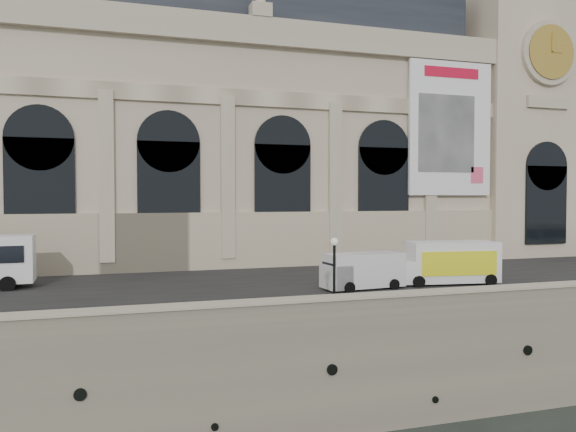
# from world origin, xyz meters

# --- Properties ---
(quay) EXTENTS (160.00, 70.00, 6.00)m
(quay) POSITION_xyz_m (0.00, 35.00, 3.00)
(quay) COLOR gray
(quay) RESTS_ON ground
(street) EXTENTS (160.00, 24.00, 0.06)m
(street) POSITION_xyz_m (0.00, 14.00, 6.03)
(street) COLOR #2D2D2D
(street) RESTS_ON quay
(parapet) EXTENTS (160.00, 1.40, 1.21)m
(parapet) POSITION_xyz_m (0.00, 0.60, 6.62)
(parapet) COLOR gray
(parapet) RESTS_ON quay
(museum) EXTENTS (69.00, 18.70, 29.10)m
(museum) POSITION_xyz_m (-5.98, 30.86, 19.72)
(museum) COLOR beige
(museum) RESTS_ON quay
(clock_pavilion) EXTENTS (13.00, 14.72, 36.70)m
(clock_pavilion) POSITION_xyz_m (34.00, 27.93, 23.42)
(clock_pavilion) COLOR beige
(clock_pavilion) RESTS_ON quay
(van_c) EXTENTS (5.81, 2.76, 2.51)m
(van_c) POSITION_xyz_m (7.53, 8.72, 7.28)
(van_c) COLOR silver
(van_c) RESTS_ON quay
(box_truck) EXTENTS (8.00, 3.65, 3.11)m
(box_truck) POSITION_xyz_m (14.47, 8.96, 7.57)
(box_truck) COLOR white
(box_truck) RESTS_ON quay
(lamp_right) EXTENTS (0.42, 0.42, 4.14)m
(lamp_right) POSITION_xyz_m (2.93, 1.99, 8.06)
(lamp_right) COLOR black
(lamp_right) RESTS_ON quay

